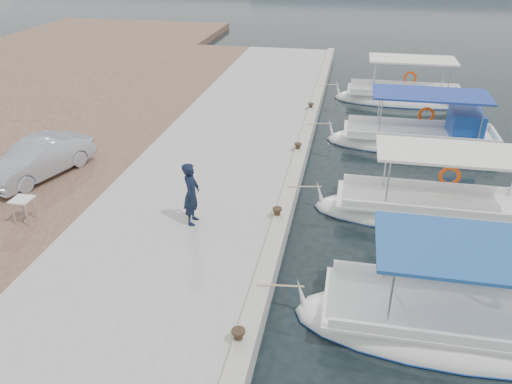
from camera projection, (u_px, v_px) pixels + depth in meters
ground at (281, 264)px, 13.22m from camera, size 400.00×400.00×0.00m
concrete_quay at (219, 168)px, 17.96m from camera, size 6.00×40.00×0.50m
quay_curb at (296, 167)px, 17.34m from camera, size 0.44×40.00×0.12m
cobblestone_strip at (91, 158)px, 18.81m from camera, size 4.00×40.00×0.50m
fishing_caique_b at (456, 328)px, 10.90m from camera, size 7.10×2.54×2.83m
fishing_caique_c at (439, 215)px, 15.24m from camera, size 7.64×2.16×2.83m
fishing_caique_d at (421, 142)px, 20.36m from camera, size 7.44×2.35×2.83m
fishing_caique_e at (403, 100)px, 25.72m from camera, size 7.04×2.33×2.83m
mooring_bollards at (277, 212)px, 14.26m from camera, size 0.28×20.28×0.33m
fisherman at (191, 194)px, 13.73m from camera, size 0.47×0.68×1.82m
parked_car at (39, 159)px, 16.54m from camera, size 2.42×4.04×1.26m
folding_table at (23, 205)px, 13.94m from camera, size 0.55×0.55×0.73m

